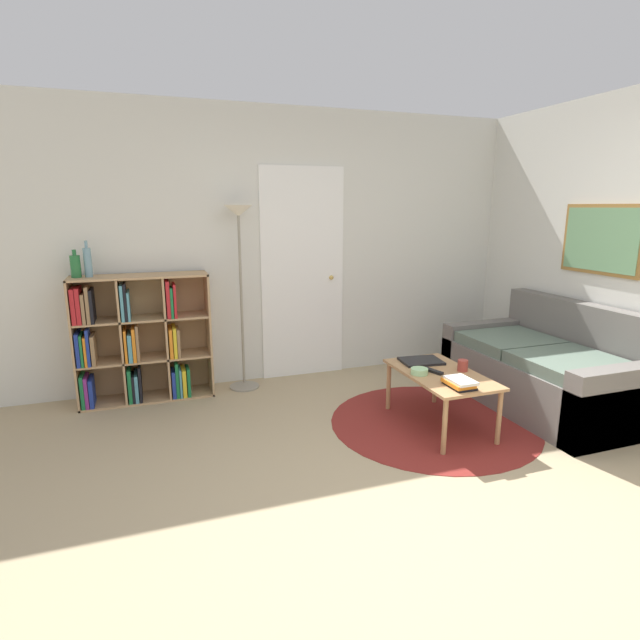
# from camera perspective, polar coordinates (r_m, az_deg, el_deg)

# --- Properties ---
(ground_plane) EXTENTS (14.00, 14.00, 0.00)m
(ground_plane) POSITION_cam_1_polar(r_m,az_deg,el_deg) (2.96, 14.53, -22.42)
(ground_plane) COLOR tan
(wall_back) EXTENTS (7.46, 0.11, 2.60)m
(wall_back) POSITION_cam_1_polar(r_m,az_deg,el_deg) (4.95, -2.58, 8.19)
(wall_back) COLOR silver
(wall_back) RESTS_ON ground_plane
(wall_right) EXTENTS (0.08, 5.73, 2.60)m
(wall_right) POSITION_cam_1_polar(r_m,az_deg,el_deg) (4.97, 28.58, 6.83)
(wall_right) COLOR silver
(wall_right) RESTS_ON ground_plane
(rug) EXTENTS (1.64, 1.64, 0.01)m
(rug) POSITION_cam_1_polar(r_m,az_deg,el_deg) (4.17, 12.83, -11.35)
(rug) COLOR maroon
(rug) RESTS_ON ground_plane
(bookshelf) EXTENTS (1.13, 0.34, 1.12)m
(bookshelf) POSITION_cam_1_polar(r_m,az_deg,el_deg) (4.66, -20.16, -2.20)
(bookshelf) COLOR tan
(bookshelf) RESTS_ON ground_plane
(floor_lamp) EXTENTS (0.28, 0.28, 1.70)m
(floor_lamp) POSITION_cam_1_polar(r_m,az_deg,el_deg) (4.58, -9.19, 8.36)
(floor_lamp) COLOR gray
(floor_lamp) RESTS_ON ground_plane
(couch) EXTENTS (0.94, 1.68, 0.88)m
(couch) POSITION_cam_1_polar(r_m,az_deg,el_deg) (4.77, 24.69, -5.37)
(couch) COLOR #66605B
(couch) RESTS_ON ground_plane
(coffee_table) EXTENTS (0.53, 0.93, 0.44)m
(coffee_table) POSITION_cam_1_polar(r_m,az_deg,el_deg) (3.99, 13.62, -6.50)
(coffee_table) COLOR #AD7F51
(coffee_table) RESTS_ON ground_plane
(laptop) EXTENTS (0.35, 0.28, 0.02)m
(laptop) POSITION_cam_1_polar(r_m,az_deg,el_deg) (4.20, 11.48, -4.62)
(laptop) COLOR black
(laptop) RESTS_ON coffee_table
(bowl) EXTENTS (0.13, 0.13, 0.05)m
(bowl) POSITION_cam_1_polar(r_m,az_deg,el_deg) (3.90, 11.29, -5.77)
(bowl) COLOR #9ED193
(bowl) RESTS_ON coffee_table
(book_stack_on_table) EXTENTS (0.16, 0.24, 0.06)m
(book_stack_on_table) POSITION_cam_1_polar(r_m,az_deg,el_deg) (3.70, 15.65, -6.93)
(book_stack_on_table) COLOR black
(book_stack_on_table) RESTS_ON coffee_table
(cup) EXTENTS (0.08, 0.08, 0.09)m
(cup) POSITION_cam_1_polar(r_m,az_deg,el_deg) (4.05, 16.00, -5.02)
(cup) COLOR #A33D33
(cup) RESTS_ON coffee_table
(remote) EXTENTS (0.09, 0.18, 0.02)m
(remote) POSITION_cam_1_polar(r_m,az_deg,el_deg) (3.97, 12.82, -5.72)
(remote) COLOR black
(remote) RESTS_ON coffee_table
(bottle_left) EXTENTS (0.08, 0.08, 0.23)m
(bottle_left) POSITION_cam_1_polar(r_m,az_deg,el_deg) (4.58, -26.16, 5.56)
(bottle_left) COLOR #236633
(bottle_left) RESTS_ON bookshelf
(bottle_middle) EXTENTS (0.06, 0.06, 0.30)m
(bottle_middle) POSITION_cam_1_polar(r_m,az_deg,el_deg) (4.57, -25.01, 6.04)
(bottle_middle) COLOR #6B93A3
(bottle_middle) RESTS_ON bookshelf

